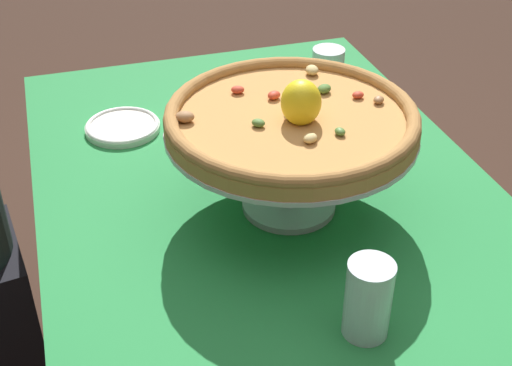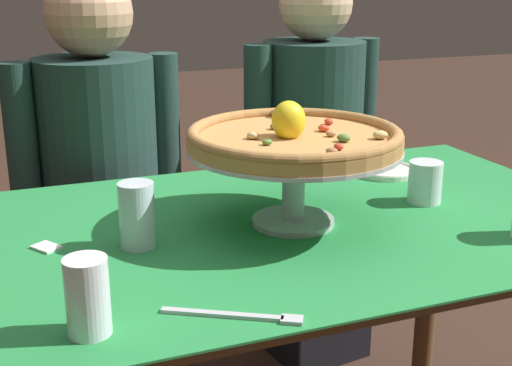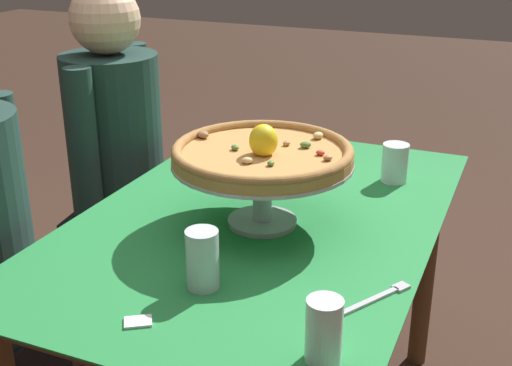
{
  "view_description": "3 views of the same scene",
  "coord_description": "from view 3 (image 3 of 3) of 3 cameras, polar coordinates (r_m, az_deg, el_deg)",
  "views": [
    {
      "loc": [
        -0.98,
        0.33,
        1.45
      ],
      "look_at": [
        -0.07,
        0.05,
        0.8
      ],
      "focal_mm": 48.91,
      "sensor_mm": 36.0,
      "label": 1
    },
    {
      "loc": [
        -0.58,
        -1.2,
        1.21
      ],
      "look_at": [
        -0.09,
        0.05,
        0.79
      ],
      "focal_mm": 48.4,
      "sensor_mm": 36.0,
      "label": 2
    },
    {
      "loc": [
        -1.38,
        -0.57,
        1.41
      ],
      "look_at": [
        -0.01,
        0.01,
        0.81
      ],
      "focal_mm": 47.05,
      "sensor_mm": 36.0,
      "label": 3
    }
  ],
  "objects": [
    {
      "name": "dinner_fork",
      "position": [
        1.32,
        9.96,
        -9.72
      ],
      "size": [
        0.19,
        0.12,
        0.01
      ],
      "color": "#B7B7C1",
      "rests_on": "dining_table"
    },
    {
      "name": "water_glass_front_right",
      "position": [
        1.88,
        11.71,
        1.47
      ],
      "size": [
        0.07,
        0.07,
        0.11
      ],
      "color": "white",
      "rests_on": "dining_table"
    },
    {
      "name": "water_glass_front_left",
      "position": [
        1.13,
        5.78,
        -12.65
      ],
      "size": [
        0.06,
        0.06,
        0.11
      ],
      "color": "white",
      "rests_on": "dining_table"
    },
    {
      "name": "pizza",
      "position": [
        1.54,
        0.57,
        2.61
      ],
      "size": [
        0.42,
        0.42,
        0.09
      ],
      "color": "#BC8447",
      "rests_on": "pizza_stand"
    },
    {
      "name": "dining_table",
      "position": [
        1.69,
        0.46,
        -6.05
      ],
      "size": [
        1.28,
        0.83,
        0.72
      ],
      "color": "brown",
      "rests_on": "ground"
    },
    {
      "name": "pizza_stand",
      "position": [
        1.56,
        0.55,
        0.56
      ],
      "size": [
        0.42,
        0.42,
        0.16
      ],
      "color": "#B7B7C1",
      "rests_on": "dining_table"
    },
    {
      "name": "water_glass_side_left",
      "position": [
        1.33,
        -4.56,
        -6.75
      ],
      "size": [
        0.07,
        0.07,
        0.12
      ],
      "color": "silver",
      "rests_on": "dining_table"
    },
    {
      "name": "side_plate",
      "position": [
        2.0,
        -1.95,
        2.04
      ],
      "size": [
        0.16,
        0.16,
        0.02
      ],
      "color": "silver",
      "rests_on": "dining_table"
    },
    {
      "name": "sugar_packet",
      "position": [
        1.26,
        -10.0,
        -11.54
      ],
      "size": [
        0.06,
        0.06,
        0.0
      ],
      "primitive_type": "cube",
      "rotation": [
        0.0,
        0.0,
        2.15
      ],
      "color": "white",
      "rests_on": "dining_table"
    },
    {
      "name": "water_glass_side_right",
      "position": [
        1.87,
        3.84,
        1.66
      ],
      "size": [
        0.07,
        0.07,
        0.09
      ],
      "color": "white",
      "rests_on": "dining_table"
    },
    {
      "name": "diner_right",
      "position": [
        2.25,
        -11.6,
        -0.11
      ],
      "size": [
        0.46,
        0.36,
        1.22
      ],
      "color": "black",
      "rests_on": "ground"
    }
  ]
}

